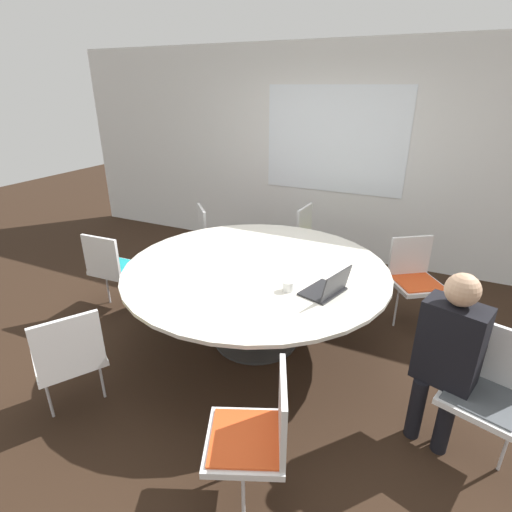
{
  "coord_description": "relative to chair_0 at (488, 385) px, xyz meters",
  "views": [
    {
      "loc": [
        1.36,
        -2.82,
        2.2
      ],
      "look_at": [
        0.0,
        0.0,
        0.85
      ],
      "focal_mm": 28.0,
      "sensor_mm": 36.0,
      "label": 1
    }
  ],
  "objects": [
    {
      "name": "chair_6",
      "position": [
        -1.12,
        -0.93,
        0.0
      ],
      "size": [
        0.56,
        0.57,
        0.86
      ],
      "rotation": [
        0.0,
        0.0,
        14.55
      ],
      "color": "silver",
      "rests_on": "ground_plane"
    },
    {
      "name": "coffee_cup",
      "position": [
        -1.39,
        0.19,
        0.28
      ],
      "size": [
        0.09,
        0.09,
        0.08
      ],
      "color": "white",
      "rests_on": "conference_table"
    },
    {
      "name": "conference_table",
      "position": [
        -1.8,
        0.48,
        0.14
      ],
      "size": [
        2.28,
        2.28,
        0.75
      ],
      "color": "#333333",
      "rests_on": "ground_plane"
    },
    {
      "name": "laptop",
      "position": [
        -1.1,
        0.26,
        0.29
      ],
      "size": [
        0.34,
        0.39,
        0.21
      ],
      "rotation": [
        0.0,
        0.0,
        4.42
      ],
      "color": "#232326",
      "rests_on": "conference_table"
    },
    {
      "name": "chair_0",
      "position": [
        0.0,
        0.0,
        0.0
      ],
      "size": [
        0.54,
        0.53,
        0.86
      ],
      "rotation": [
        0.0,
        0.0,
        9.13
      ],
      "color": "silver",
      "rests_on": "ground_plane"
    },
    {
      "name": "ground_plane",
      "position": [
        -1.8,
        0.48,
        -0.51
      ],
      "size": [
        16.0,
        16.0,
        0.0
      ],
      "primitive_type": "plane",
      "color": "black"
    },
    {
      "name": "person_0",
      "position": [
        -0.25,
        -0.01,
        0.19
      ],
      "size": [
        0.41,
        0.33,
        1.21
      ],
      "rotation": [
        0.0,
        0.0,
        9.13
      ],
      "color": "black",
      "rests_on": "ground_plane"
    },
    {
      "name": "chair_5",
      "position": [
        -2.55,
        -0.89,
        0.0
      ],
      "size": [
        0.59,
        0.59,
        0.86
      ],
      "rotation": [
        0.0,
        0.0,
        13.59
      ],
      "color": "silver",
      "rests_on": "ground_plane"
    },
    {
      "name": "chair_3",
      "position": [
        -2.91,
        1.57,
        0.0
      ],
      "size": [
        0.61,
        0.61,
        0.86
      ],
      "rotation": [
        0.0,
        0.0,
        11.74
      ],
      "color": "silver",
      "rests_on": "ground_plane"
    },
    {
      "name": "handbag",
      "position": [
        -2.23,
        2.07,
        -0.37
      ],
      "size": [
        0.36,
        0.16,
        0.28
      ],
      "color": "black",
      "rests_on": "ground_plane"
    },
    {
      "name": "chair_1",
      "position": [
        -0.56,
        1.43,
        0.0
      ],
      "size": [
        0.6,
        0.6,
        0.86
      ],
      "rotation": [
        0.0,
        0.0,
        10.04
      ],
      "color": "silver",
      "rests_on": "ground_plane"
    },
    {
      "name": "wall_back",
      "position": [
        -1.8,
        2.79,
        0.84
      ],
      "size": [
        8.0,
        0.07,
        2.7
      ],
      "color": "silver",
      "rests_on": "ground_plane"
    },
    {
      "name": "chair_2",
      "position": [
        -1.78,
        2.04,
        0.0
      ],
      "size": [
        0.44,
        0.46,
        0.86
      ],
      "rotation": [
        0.0,
        0.0,
        10.94
      ],
      "color": "silver",
      "rests_on": "ground_plane"
    },
    {
      "name": "chair_4",
      "position": [
        -3.36,
        0.34,
        0.0
      ],
      "size": [
        0.46,
        0.44,
        0.86
      ],
      "rotation": [
        0.0,
        0.0,
        12.61
      ],
      "color": "silver",
      "rests_on": "ground_plane"
    }
  ]
}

